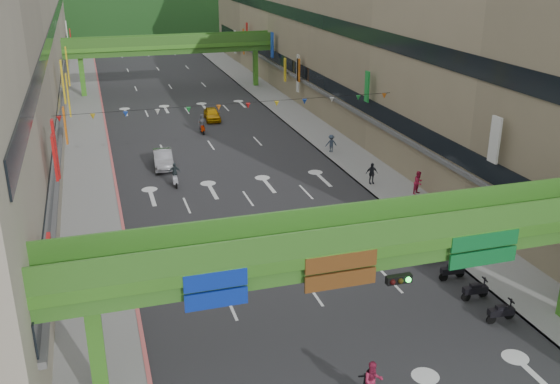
# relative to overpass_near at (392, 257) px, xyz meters

# --- Properties ---
(road_slab) EXTENTS (18.00, 140.00, 0.02)m
(road_slab) POSITION_rel_overpass_near_xyz_m (-0.93, 44.62, -5.20)
(road_slab) COLOR #28282B
(road_slab) RESTS_ON ground
(sidewalk_left) EXTENTS (4.00, 140.00, 0.15)m
(sidewalk_left) POSITION_rel_overpass_near_xyz_m (-11.93, 44.62, -5.13)
(sidewalk_left) COLOR gray
(sidewalk_left) RESTS_ON ground
(sidewalk_right) EXTENTS (4.00, 140.00, 0.15)m
(sidewalk_right) POSITION_rel_overpass_near_xyz_m (10.07, 44.62, -5.13)
(sidewalk_right) COLOR gray
(sidewalk_right) RESTS_ON ground
(curb_left) EXTENTS (0.20, 140.00, 0.18)m
(curb_left) POSITION_rel_overpass_near_xyz_m (-10.03, 44.62, -5.12)
(curb_left) COLOR #CC5959
(curb_left) RESTS_ON ground
(curb_right) EXTENTS (0.20, 140.00, 0.18)m
(curb_right) POSITION_rel_overpass_near_xyz_m (8.17, 44.62, -5.12)
(curb_right) COLOR gray
(curb_right) RESTS_ON ground
(building_row_right) EXTENTS (12.80, 95.00, 19.00)m
(building_row_right) POSITION_rel_overpass_near_xyz_m (18.00, 44.62, 4.25)
(building_row_right) COLOR gray
(building_row_right) RESTS_ON ground
(overpass_near) EXTENTS (28.00, 12.27, 7.10)m
(overpass_near) POSITION_rel_overpass_near_xyz_m (0.00, 0.00, 0.00)
(overpass_near) COLOR #4C9E2D
(overpass_near) RESTS_ON ground
(overpass_far) EXTENTS (28.00, 2.20, 7.10)m
(overpass_far) POSITION_rel_overpass_near_xyz_m (-0.93, 59.62, 0.20)
(overpass_far) COLOR #4C9E2D
(overpass_far) RESTS_ON ground
(hill_left) EXTENTS (168.00, 140.00, 112.00)m
(hill_left) POSITION_rel_overpass_near_xyz_m (-15.93, 154.62, -5.21)
(hill_left) COLOR #1C4419
(hill_left) RESTS_ON ground
(hill_right) EXTENTS (208.00, 176.00, 128.00)m
(hill_right) POSITION_rel_overpass_near_xyz_m (24.07, 174.62, -5.21)
(hill_right) COLOR #1C4419
(hill_right) RESTS_ON ground
(bunting_string) EXTENTS (26.00, 0.36, 0.47)m
(bunting_string) POSITION_rel_overpass_near_xyz_m (-0.93, 24.62, 0.75)
(bunting_string) COLOR black
(bunting_string) RESTS_ON ground
(scooter_rider_near) EXTENTS (0.69, 1.59, 1.88)m
(scooter_rider_near) POSITION_rel_overpass_near_xyz_m (-2.28, 13.16, -4.35)
(scooter_rider_near) COLOR black
(scooter_rider_near) RESTS_ON ground
(scooter_rider_mid) EXTENTS (0.90, 1.60, 2.04)m
(scooter_rider_mid) POSITION_rel_overpass_near_xyz_m (-1.71, -2.36, -4.16)
(scooter_rider_mid) COLOR black
(scooter_rider_mid) RESTS_ON ground
(scooter_rider_left) EXTENTS (0.91, 1.60, 1.88)m
(scooter_rider_left) POSITION_rel_overpass_near_xyz_m (-5.65, 24.81, -4.28)
(scooter_rider_left) COLOR #9697A0
(scooter_rider_left) RESTS_ON ground
(scooter_rider_far) EXTENTS (0.82, 1.60, 1.99)m
(scooter_rider_far) POSITION_rel_overpass_near_xyz_m (-0.96, 38.81, -4.21)
(scooter_rider_far) COLOR #771500
(scooter_rider_far) RESTS_ON ground
(parked_scooter_row) EXTENTS (1.60, 7.16, 1.08)m
(parked_scooter_row) POSITION_rel_overpass_near_xyz_m (6.87, 4.62, -4.68)
(parked_scooter_row) COLOR black
(parked_scooter_row) RESTS_ON ground
(car_silver) EXTENTS (1.77, 4.41, 1.43)m
(car_silver) POSITION_rel_overpass_near_xyz_m (-5.94, 29.62, -4.49)
(car_silver) COLOR #97979D
(car_silver) RESTS_ON ground
(car_yellow) EXTENTS (1.79, 3.96, 1.32)m
(car_yellow) POSITION_rel_overpass_near_xyz_m (0.99, 43.64, -4.55)
(car_yellow) COLOR #DC9C09
(car_yellow) RESTS_ON ground
(pedestrian_red) EXTENTS (1.05, 0.98, 1.73)m
(pedestrian_red) POSITION_rel_overpass_near_xyz_m (11.27, 17.60, -4.34)
(pedestrian_red) COLOR #B01B3D
(pedestrian_red) RESTS_ON ground
(pedestrian_dark) EXTENTS (0.98, 0.43, 1.66)m
(pedestrian_dark) POSITION_rel_overpass_near_xyz_m (8.87, 20.55, -4.37)
(pedestrian_dark) COLOR #21242A
(pedestrian_dark) RESTS_ON ground
(pedestrian_blue) EXTENTS (0.78, 0.55, 1.57)m
(pedestrian_blue) POSITION_rel_overpass_near_xyz_m (8.87, 29.04, -4.42)
(pedestrian_blue) COLOR #2F3B4C
(pedestrian_blue) RESTS_ON ground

